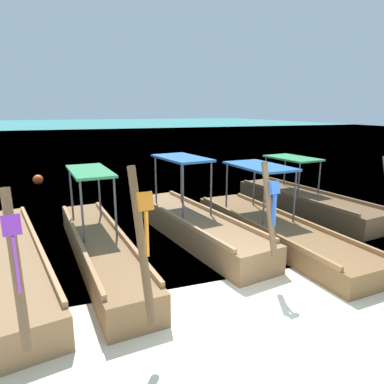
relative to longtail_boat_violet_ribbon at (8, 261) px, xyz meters
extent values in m
plane|color=beige|center=(4.18, -3.46, -0.30)|extent=(120.00, 120.00, 0.00)
plane|color=#2DB29E|center=(4.18, 58.25, -0.30)|extent=(120.00, 120.00, 0.00)
cube|color=olive|center=(0.00, 0.02, -0.02)|extent=(2.48, 6.53, 0.58)
cube|color=#AF7F52|center=(0.57, 0.14, 0.32)|extent=(1.24, 5.80, 0.10)
cylinder|color=brown|center=(0.65, -3.27, 1.22)|extent=(0.26, 0.72, 1.93)
cube|color=purple|center=(0.69, -3.45, 1.83)|extent=(0.22, 0.17, 0.25)
cube|color=purple|center=(0.69, -3.47, 1.35)|extent=(0.05, 0.08, 0.70)
cube|color=brown|center=(1.88, -0.01, -0.01)|extent=(1.63, 6.03, 0.59)
cube|color=#9F7246|center=(1.41, -0.06, 0.34)|extent=(0.65, 5.46, 0.10)
cube|color=#9F7246|center=(2.34, 0.04, 0.34)|extent=(0.65, 5.46, 0.10)
cylinder|color=brown|center=(2.21, -3.19, 1.31)|extent=(0.21, 0.85, 2.08)
cube|color=orange|center=(2.23, -3.42, 1.96)|extent=(0.21, 0.16, 0.25)
cube|color=orange|center=(2.24, -3.44, 1.53)|extent=(0.04, 0.08, 0.62)
cylinder|color=#4C4C51|center=(1.54, -0.20, 0.97)|extent=(0.05, 0.05, 1.37)
cylinder|color=#4C4C51|center=(2.25, -0.12, 0.97)|extent=(0.05, 0.05, 1.37)
cylinder|color=#4C4C51|center=(1.36, 1.58, 0.97)|extent=(0.05, 0.05, 1.37)
cylinder|color=#4C4C51|center=(2.06, 1.65, 0.97)|extent=(0.05, 0.05, 1.37)
cube|color=#2D844C|center=(1.80, 0.73, 1.68)|extent=(1.06, 2.07, 0.06)
cube|color=olive|center=(4.40, 0.67, 0.01)|extent=(2.18, 5.68, 0.63)
cube|color=#AF7F52|center=(3.85, 0.57, 0.38)|extent=(0.99, 5.05, 0.10)
cube|color=#AF7F52|center=(4.96, 0.77, 0.38)|extent=(0.99, 5.05, 0.10)
cylinder|color=brown|center=(4.91, -2.13, 1.22)|extent=(0.21, 0.55, 1.82)
cube|color=blue|center=(4.93, -2.23, 1.68)|extent=(0.22, 0.15, 0.25)
cube|color=blue|center=(4.93, -2.25, 1.25)|extent=(0.04, 0.08, 0.62)
cylinder|color=#4C4C51|center=(4.01, 0.45, 1.05)|extent=(0.06, 0.06, 1.44)
cylinder|color=#4C4C51|center=(4.84, 0.60, 1.05)|extent=(0.06, 0.06, 1.44)
cylinder|color=#4C4C51|center=(3.71, 2.10, 1.05)|extent=(0.06, 0.06, 1.44)
cylinder|color=#4C4C51|center=(4.55, 2.25, 1.05)|extent=(0.06, 0.06, 1.44)
cube|color=#235BA3|center=(4.28, 1.35, 1.80)|extent=(1.34, 2.02, 0.06)
cube|color=brown|center=(6.37, -0.14, -0.06)|extent=(1.90, 6.30, 0.48)
cube|color=#996C3F|center=(5.71, -0.19, 0.23)|extent=(0.55, 5.70, 0.10)
cube|color=#996C3F|center=(7.02, -0.08, 0.23)|extent=(0.55, 5.70, 0.10)
cylinder|color=#4C4C51|center=(5.89, -0.33, 0.86)|extent=(0.05, 0.05, 1.37)
cylinder|color=#4C4C51|center=(6.87, -0.25, 0.86)|extent=(0.05, 0.05, 1.37)
cylinder|color=#4C4C51|center=(5.74, 1.52, 0.86)|extent=(0.05, 0.05, 1.37)
cylinder|color=#4C4C51|center=(6.71, 1.60, 0.86)|extent=(0.05, 0.05, 1.37)
cube|color=#235BA3|center=(6.30, 0.64, 1.57)|extent=(1.35, 2.15, 0.06)
cube|color=brown|center=(8.76, 1.75, 0.00)|extent=(2.10, 5.69, 0.61)
cube|color=brown|center=(8.15, 1.66, 0.35)|extent=(0.81, 5.07, 0.10)
cube|color=brown|center=(9.37, 1.83, 0.35)|extent=(0.81, 5.07, 0.10)
cylinder|color=#4C4C51|center=(8.32, 1.54, 0.86)|extent=(0.06, 0.06, 1.12)
cylinder|color=#4C4C51|center=(9.24, 1.67, 0.86)|extent=(0.06, 0.06, 1.12)
cylinder|color=#4C4C51|center=(8.08, 3.19, 0.86)|extent=(0.06, 0.06, 1.12)
cylinder|color=#4C4C51|center=(9.00, 3.32, 0.86)|extent=(0.06, 0.06, 1.12)
cube|color=#2D844C|center=(8.66, 2.43, 1.45)|extent=(1.38, 2.01, 0.06)
sphere|color=#EA5119|center=(-0.06, 9.59, -0.07)|extent=(0.45, 0.45, 0.45)
camera|label=1|loc=(1.36, -7.63, 3.10)|focal=32.45mm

